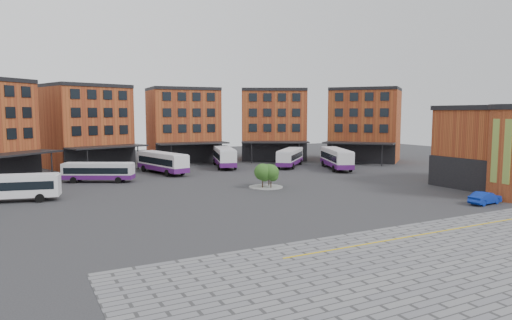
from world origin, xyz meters
name	(u,v)px	position (x,y,z in m)	size (l,w,h in m)	color
ground	(304,205)	(0.00, 0.00, 0.00)	(160.00, 160.00, 0.00)	#28282B
yellow_line	(423,234)	(2.00, -14.00, 0.03)	(26.00, 0.15, 0.02)	gold
main_building	(158,127)	(-4.77, 38.25, 7.23)	(94.14, 42.48, 14.60)	#9A4821
east_building	(508,147)	(28.70, -3.06, 5.29)	(17.40, 15.40, 10.60)	#9A4821
tree_island	(268,174)	(2.07, 11.64, 1.84)	(4.40, 4.40, 3.22)	gray
bus_a	(8,186)	(-27.49, 16.47, 1.76)	(10.74, 4.59, 2.96)	silver
bus_b	(98,172)	(-16.53, 26.83, 1.48)	(9.63, 6.57, 2.74)	silver
bus_c	(162,162)	(-6.00, 31.74, 1.81)	(5.38, 12.20, 3.35)	silver
bus_d	(224,157)	(6.18, 34.94, 1.89)	(6.31, 12.65, 3.48)	silver
bus_e	(290,157)	(16.90, 30.03, 1.73)	(9.69, 10.00, 3.19)	silver
bus_f	(336,158)	(22.11, 23.40, 1.89)	(7.53, 12.52, 3.50)	silver
blue_car	(485,198)	(17.33, -8.34, 0.68)	(1.43, 4.10, 1.35)	#0B279B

